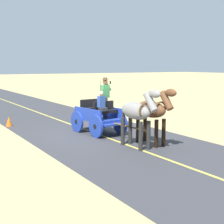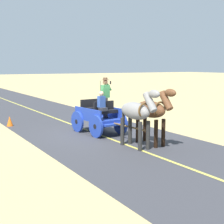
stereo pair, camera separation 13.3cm
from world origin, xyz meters
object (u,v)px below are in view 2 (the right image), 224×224
(traffic_cone, at_px, (10,121))
(horse_drawn_carriage, at_px, (100,115))
(horse_off_side, at_px, (137,112))
(horse_near_side, at_px, (152,111))

(traffic_cone, bearing_deg, horse_drawn_carriage, 128.24)
(horse_off_side, relative_size, traffic_cone, 4.42)
(horse_near_side, distance_m, traffic_cone, 7.85)
(horse_near_side, xyz_separation_m, horse_off_side, (0.77, 0.08, 0.00))
(horse_off_side, distance_m, traffic_cone, 7.59)
(horse_drawn_carriage, relative_size, horse_near_side, 2.04)
(horse_drawn_carriage, bearing_deg, traffic_cone, -51.76)
(horse_near_side, bearing_deg, horse_drawn_carriage, -77.31)
(horse_drawn_carriage, relative_size, traffic_cone, 9.03)
(horse_drawn_carriage, distance_m, horse_near_side, 3.09)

